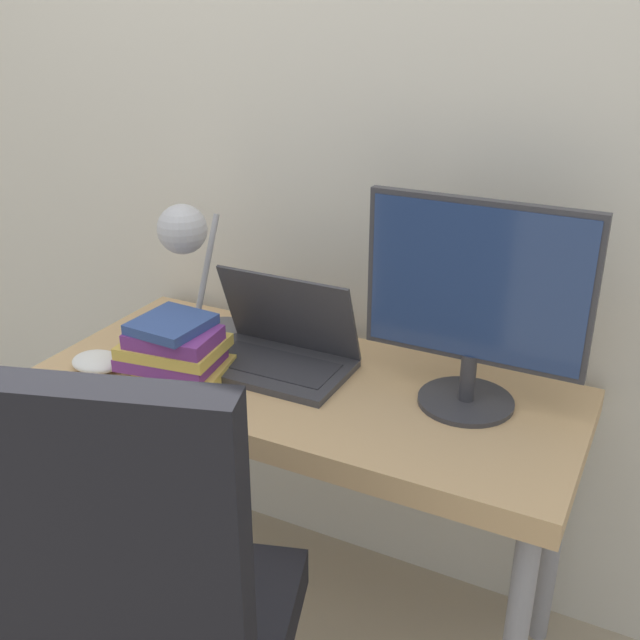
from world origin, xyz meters
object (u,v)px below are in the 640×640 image
object	(u,v)px
laptop	(280,349)
office_chair	(127,612)
desk_lamp	(189,244)
game_controller	(97,362)
monitor	(475,298)
book_stack	(175,349)

from	to	relation	value
laptop	office_chair	size ratio (longest dim) A/B	0.32
desk_lamp	game_controller	xyz separation A→B (m)	(-0.16, -0.20, -0.27)
monitor	game_controller	distance (m)	0.94
monitor	book_stack	distance (m)	0.73
monitor	game_controller	size ratio (longest dim) A/B	3.72
laptop	book_stack	xyz separation A→B (m)	(-0.20, -0.15, 0.02)
laptop	game_controller	bearing A→B (deg)	-151.52
office_chair	game_controller	xyz separation A→B (m)	(-0.50, 0.50, 0.15)
laptop	game_controller	size ratio (longest dim) A/B	2.74
monitor	office_chair	bearing A→B (deg)	-116.39
laptop	office_chair	bearing A→B (deg)	-82.29
office_chair	laptop	bearing A→B (deg)	97.71
desk_lamp	monitor	bearing A→B (deg)	3.98
desk_lamp	book_stack	world-z (taller)	desk_lamp
book_stack	game_controller	xyz separation A→B (m)	(-0.20, -0.06, -0.05)
desk_lamp	office_chair	bearing A→B (deg)	-64.07
game_controller	book_stack	bearing A→B (deg)	18.21
laptop	monitor	distance (m)	0.52
laptop	desk_lamp	distance (m)	0.34
office_chair	book_stack	distance (m)	0.67
office_chair	book_stack	bearing A→B (deg)	118.03
book_stack	game_controller	bearing A→B (deg)	-161.79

